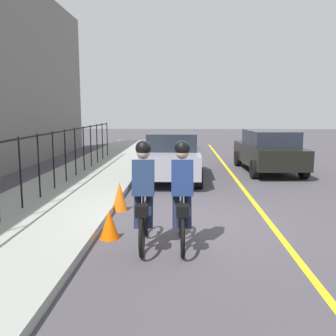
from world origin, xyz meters
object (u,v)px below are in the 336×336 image
at_px(cyclist_follow, 182,195).
at_px(patrol_sedan, 268,150).
at_px(traffic_cone_near, 109,224).
at_px(parked_sedan_rear, 173,155).
at_px(cyclist_lead, 144,195).
at_px(traffic_cone_far, 120,196).

xyz_separation_m(cyclist_follow, patrol_sedan, (8.10, -3.26, -0.09)).
bearing_deg(traffic_cone_near, patrol_sedan, -30.64).
relative_size(cyclist_follow, patrol_sedan, 0.41).
xyz_separation_m(cyclist_follow, parked_sedan_rear, (6.47, 0.33, -0.09)).
bearing_deg(cyclist_lead, traffic_cone_near, 57.37).
bearing_deg(parked_sedan_rear, cyclist_lead, -2.14).
bearing_deg(cyclist_lead, patrol_sedan, -27.31).
height_order(parked_sedan_rear, traffic_cone_near, parked_sedan_rear).
xyz_separation_m(cyclist_lead, traffic_cone_near, (0.40, 0.67, -0.64)).
bearing_deg(cyclist_follow, patrol_sedan, -23.55).
distance_m(patrol_sedan, traffic_cone_far, 7.47).
bearing_deg(parked_sedan_rear, patrol_sedan, 115.10).
bearing_deg(traffic_cone_near, parked_sedan_rear, -9.22).
bearing_deg(traffic_cone_far, cyclist_follow, -147.98).
height_order(patrol_sedan, parked_sedan_rear, same).
height_order(patrol_sedan, traffic_cone_far, patrol_sedan).
height_order(cyclist_lead, traffic_cone_near, cyclist_lead).
bearing_deg(patrol_sedan, traffic_cone_near, 146.80).
height_order(cyclist_lead, parked_sedan_rear, cyclist_lead).
bearing_deg(parked_sedan_rear, cyclist_follow, 3.56).
bearing_deg(cyclist_follow, traffic_cone_far, 30.37).
relative_size(cyclist_lead, patrol_sedan, 0.41).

